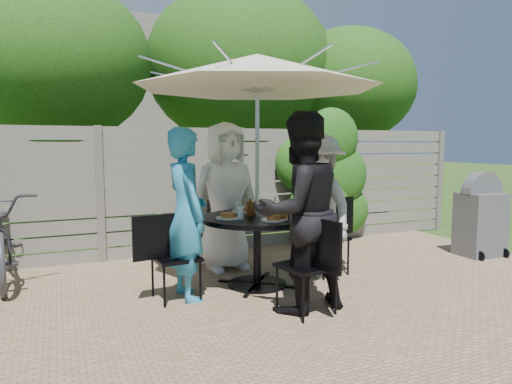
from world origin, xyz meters
name	(u,v)px	position (x,y,z in m)	size (l,w,h in m)	color
backyard_envelope	(151,110)	(0.09, 10.29, 2.61)	(60.00, 60.00, 5.00)	#2F4A17
patio_table	(257,238)	(-0.50, 1.19, 0.56)	(1.34, 1.34, 0.81)	black
umbrella	(257,72)	(-0.50, 1.19, 2.38)	(2.87, 2.87, 2.57)	silver
chair_back	(221,248)	(-0.58, 2.15, 0.25)	(0.46, 0.63, 0.84)	black
person_back	(226,197)	(-0.57, 2.02, 0.94)	(0.92, 0.60, 1.88)	white
chair_left	(175,275)	(-1.46, 1.11, 0.27)	(0.68, 0.48, 0.91)	black
person_left	(186,214)	(-1.32, 1.12, 0.89)	(0.65, 0.42, 1.77)	teal
chair_front	(307,285)	(-0.41, 0.23, 0.28)	(0.53, 0.71, 0.94)	black
person_front	(300,213)	(-0.42, 0.37, 0.96)	(0.93, 0.72, 1.91)	black
chair_right	(326,252)	(0.47, 1.28, 0.28)	(0.71, 0.53, 0.95)	black
person_right	(318,206)	(0.33, 1.27, 0.86)	(1.11, 0.64, 1.72)	#9F9E9A
plate_back	(242,210)	(-0.53, 1.55, 0.83)	(0.26, 0.26, 0.06)	white
plate_left	(228,216)	(-0.85, 1.16, 0.83)	(0.26, 0.26, 0.06)	white
plate_front	(274,218)	(-0.46, 0.84, 0.83)	(0.26, 0.26, 0.06)	white
plate_right	(285,212)	(-0.14, 1.23, 0.83)	(0.26, 0.26, 0.06)	white
plate_extra	(285,216)	(-0.29, 0.91, 0.83)	(0.24, 0.24, 0.06)	white
glass_back	(238,208)	(-0.62, 1.44, 0.88)	(0.07, 0.07, 0.14)	silver
glass_left	(241,213)	(-0.75, 1.07, 0.88)	(0.07, 0.07, 0.14)	silver
glass_front	(278,212)	(-0.37, 0.94, 0.88)	(0.07, 0.07, 0.14)	silver
glass_right	(272,207)	(-0.25, 1.32, 0.88)	(0.07, 0.07, 0.14)	silver
syrup_jug	(250,209)	(-0.56, 1.24, 0.89)	(0.09, 0.09, 0.16)	#59280C
coffee_cup	(256,208)	(-0.42, 1.42, 0.87)	(0.08, 0.08, 0.12)	#C6B293
bicycle	(1,236)	(-3.14, 2.60, 0.54)	(0.72, 2.05, 1.08)	#333338
bbq_grill	(480,218)	(2.98, 1.20, 0.55)	(0.62, 0.48, 1.22)	#4F4E53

